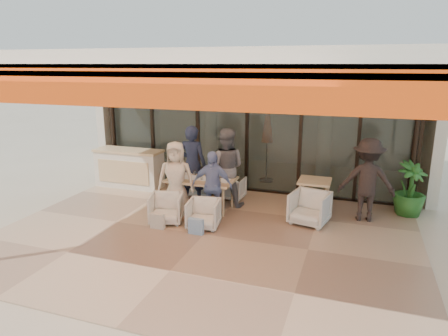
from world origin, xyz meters
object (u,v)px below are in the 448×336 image
object	(u,v)px
host_counter	(129,168)
diner_cream	(176,179)
dining_table	(202,181)
chair_near_left	(166,207)
diner_navy	(192,164)
diner_grey	(226,168)
chair_far_right	(232,187)
side_chair	(310,207)
side_table	(315,185)
chair_near_right	(203,213)
chair_far_left	(201,183)
standing_woman	(367,180)
potted_palm	(410,189)
diner_periwinkle	(212,186)

from	to	relation	value
host_counter	diner_cream	world-z (taller)	diner_cream
diner_cream	dining_table	bearing A→B (deg)	31.17
host_counter	dining_table	bearing A→B (deg)	-21.23
host_counter	chair_near_left	distance (m)	2.83
diner_navy	dining_table	bearing A→B (deg)	129.08
diner_grey	chair_far_right	bearing A→B (deg)	-98.04
host_counter	side_chair	xyz separation A→B (m)	(4.92, -1.02, -0.15)
host_counter	side_table	size ratio (longest dim) A/B	2.48
host_counter	chair_near_right	distance (m)	3.49
chair_near_right	diner_navy	distance (m)	1.74
host_counter	chair_near_right	size ratio (longest dim) A/B	2.87
chair_far_left	standing_woman	distance (m)	3.99
side_table	potted_palm	distance (m)	2.04
dining_table	standing_woman	world-z (taller)	standing_woman
diner_grey	standing_woman	bearing A→B (deg)	173.18
chair_near_right	diner_cream	size ratio (longest dim) A/B	0.39
standing_woman	chair_far_left	bearing A→B (deg)	-10.06
chair_near_left	diner_grey	size ratio (longest dim) A/B	0.37
chair_near_right	standing_woman	bearing A→B (deg)	16.66
chair_near_left	diner_cream	world-z (taller)	diner_cream
chair_near_left	side_table	world-z (taller)	side_table
chair_near_right	standing_woman	world-z (taller)	standing_woman
chair_near_left	diner_periwinkle	size ratio (longest dim) A/B	0.45
diner_periwinkle	dining_table	bearing A→B (deg)	129.00
diner_grey	side_chair	size ratio (longest dim) A/B	2.43
host_counter	standing_woman	xyz separation A→B (m)	(6.00, -0.46, 0.36)
chair_far_right	side_chair	bearing A→B (deg)	155.08
potted_palm	diner_navy	bearing A→B (deg)	-171.89
chair_near_left	side_table	size ratio (longest dim) A/B	0.91
standing_woman	host_counter	bearing A→B (deg)	-8.09
chair_far_right	standing_woman	xyz separation A→B (m)	(3.09, -0.43, 0.59)
diner_cream	side_chair	xyz separation A→B (m)	(2.85, 0.40, -0.44)
diner_navy	diner_cream	size ratio (longest dim) A/B	1.14
chair_near_left	diner_grey	world-z (taller)	diner_grey
dining_table	chair_near_left	size ratio (longest dim) A/B	2.21
chair_near_left	chair_near_right	xyz separation A→B (m)	(0.84, 0.00, -0.02)
host_counter	side_chair	distance (m)	5.03
host_counter	standing_woman	bearing A→B (deg)	-4.34
chair_far_right	side_chair	distance (m)	2.24
diner_grey	potted_palm	bearing A→B (deg)	-178.26
diner_cream	diner_periwinkle	world-z (taller)	diner_cream
host_counter	standing_woman	world-z (taller)	standing_woman
host_counter	chair_far_right	distance (m)	2.92
diner_navy	diner_grey	size ratio (longest dim) A/B	1.01
side_chair	standing_woman	distance (m)	1.32
host_counter	chair_far_right	size ratio (longest dim) A/B	3.08
chair_far_right	diner_navy	xyz separation A→B (m)	(-0.84, -0.50, 0.63)
host_counter	chair_near_right	bearing A→B (deg)	-33.42
potted_palm	diner_grey	bearing A→B (deg)	-170.22
dining_table	chair_far_left	distance (m)	1.09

